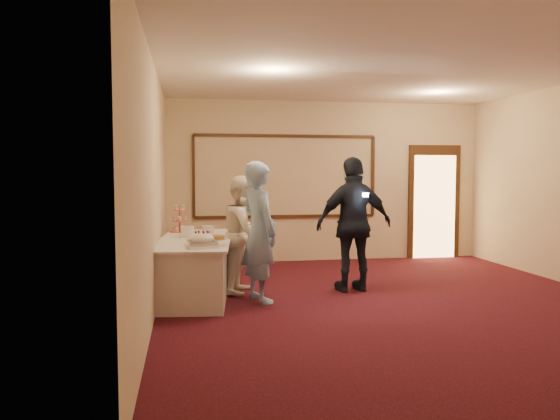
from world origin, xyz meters
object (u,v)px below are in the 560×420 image
at_px(buffet_table, 195,266).
at_px(plate_stack_a, 187,232).
at_px(plate_stack_b, 208,231).
at_px(pavlova_tray, 202,240).
at_px(woman, 245,234).
at_px(man, 259,232).
at_px(guest, 354,224).
at_px(cupcake_stand, 180,221).
at_px(tart, 215,238).

distance_m(buffet_table, plate_stack_a, 0.49).
bearing_deg(plate_stack_b, pavlova_tray, -95.47).
bearing_deg(woman, man, -148.28).
bearing_deg(guest, pavlova_tray, 11.68).
height_order(buffet_table, cupcake_stand, cupcake_stand).
bearing_deg(pavlova_tray, cupcake_stand, 99.78).
relative_size(cupcake_stand, woman, 0.28).
relative_size(tart, man, 0.16).
height_order(man, guest, guest).
relative_size(plate_stack_b, man, 0.10).
bearing_deg(plate_stack_b, buffet_table, -123.24).
xyz_separation_m(buffet_table, cupcake_stand, (-0.22, 0.87, 0.54)).
bearing_deg(plate_stack_b, woman, -26.61).
height_order(cupcake_stand, plate_stack_a, cupcake_stand).
xyz_separation_m(plate_stack_a, plate_stack_b, (0.29, 0.16, -0.01)).
distance_m(pavlova_tray, plate_stack_a, 0.98).
height_order(plate_stack_b, guest, guest).
height_order(plate_stack_a, man, man).
height_order(plate_stack_b, woman, woman).
xyz_separation_m(plate_stack_b, guest, (2.03, -0.43, 0.10)).
bearing_deg(plate_stack_a, plate_stack_b, 28.62).
bearing_deg(buffet_table, tart, -42.05).
xyz_separation_m(plate_stack_a, tart, (0.36, -0.36, -0.05)).
bearing_deg(tart, woman, 31.64).
distance_m(cupcake_stand, guest, 2.63).
bearing_deg(plate_stack_a, woman, -6.89).
relative_size(pavlova_tray, plate_stack_b, 2.91).
bearing_deg(man, plate_stack_a, 33.76).
bearing_deg(buffet_table, plate_stack_a, 128.97).
relative_size(plate_stack_a, plate_stack_b, 1.10).
bearing_deg(man, plate_stack_b, 17.37).
relative_size(pavlova_tray, tart, 1.69).
bearing_deg(woman, tart, 140.75).
height_order(plate_stack_a, tart, plate_stack_a).
distance_m(pavlova_tray, man, 0.79).
bearing_deg(cupcake_stand, plate_stack_b, -55.64).
distance_m(pavlova_tray, woman, 1.06).
height_order(plate_stack_a, plate_stack_b, plate_stack_a).
bearing_deg(pavlova_tray, plate_stack_b, 84.53).
relative_size(buffet_table, guest, 1.37).
height_order(cupcake_stand, guest, guest).
height_order(buffet_table, plate_stack_a, plate_stack_a).
height_order(plate_stack_a, woman, woman).
height_order(buffet_table, woman, woman).
relative_size(cupcake_stand, guest, 0.24).
bearing_deg(buffet_table, woman, 2.53).
relative_size(tart, woman, 0.18).
bearing_deg(pavlova_tray, guest, 17.72).
bearing_deg(guest, tart, -3.72).
distance_m(woman, guest, 1.54).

